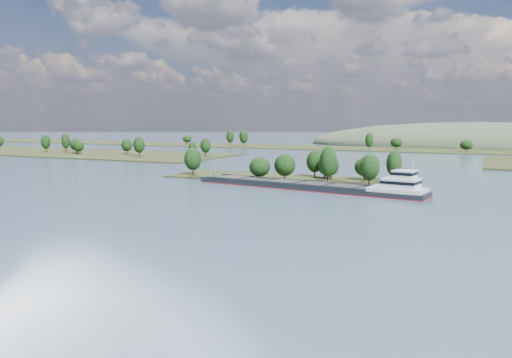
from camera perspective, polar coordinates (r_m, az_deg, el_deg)
The scene contains 7 objects.
ground at distance 147.05m, azimuth -4.99°, elevation -2.55°, with size 1800.00×1800.00×0.00m, color #384862.
tree_island at distance 197.00m, azimuth 5.00°, elevation 0.91°, with size 100.00×31.36×14.87m.
left_bank at distance 402.38m, azimuth -23.34°, elevation 2.96°, with size 300.00×80.00×15.67m.
back_shoreline at distance 410.94m, azimuth 16.08°, elevation 3.28°, with size 900.00×60.00×15.59m.
hill_west at distance 505.91m, azimuth 23.84°, elevation 3.50°, with size 320.00×160.00×44.00m, color #39452F.
cargo_barge at distance 171.01m, azimuth 7.24°, elevation -0.78°, with size 85.61×22.86×11.50m.
motorboat at distance 321.99m, azimuth -19.52°, elevation 2.34°, with size 2.16×5.73×2.21m, color silver.
Camera 1 is at (73.42, -5.18, 23.73)m, focal length 35.00 mm.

